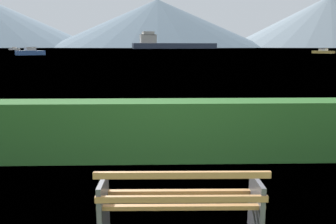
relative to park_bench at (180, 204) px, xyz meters
The scene contains 8 objects.
water_surface 309.57m from the park_bench, 90.00° to the left, with size 620.00×620.00×0.00m, color slate.
park_bench is the anchor object (origin of this frame).
hedge_row 2.88m from the park_bench, 89.98° to the left, with size 13.32×0.68×1.08m, color #285B23.
cargo_ship_large 311.11m from the park_bench, 88.32° to the left, with size 73.22×24.23×14.21m.
fishing_boat_near 216.13m from the park_bench, 111.49° to the left, with size 5.91×2.40×1.71m.
sailboat_mid 87.96m from the park_bench, 109.86° to the left, with size 6.18×5.99×1.89m.
tender_far 110.30m from the park_bench, 64.72° to the left, with size 5.12×6.04×1.43m.
distant_hills 601.53m from the park_bench, 96.29° to the left, with size 935.70×402.42×89.04m.
Camera 1 is at (-0.23, -3.60, 2.05)m, focal length 38.66 mm.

